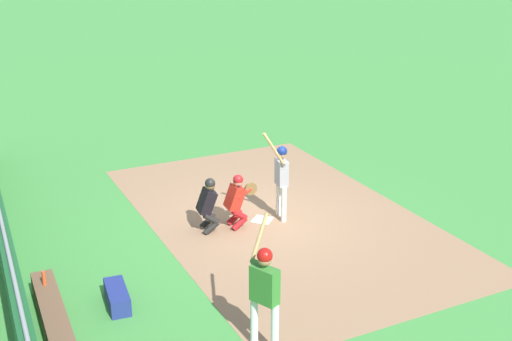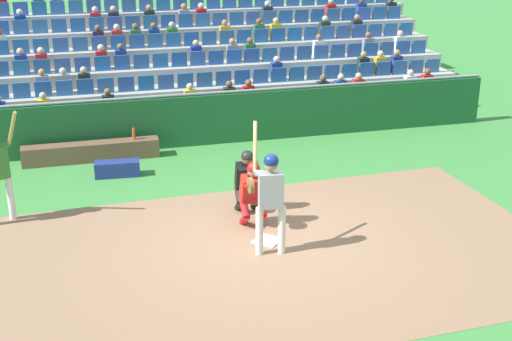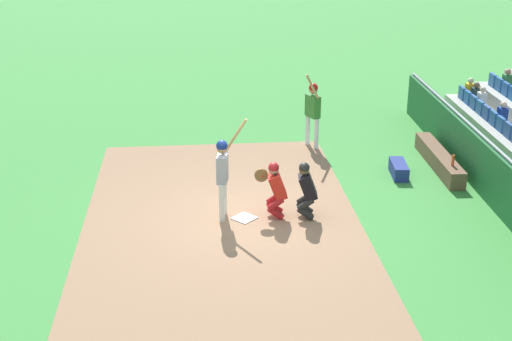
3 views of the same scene
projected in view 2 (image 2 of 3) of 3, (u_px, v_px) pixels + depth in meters
ground_plane at (267, 241)px, 12.47m from camera, size 160.00×160.00×0.00m
infield_dirt_patch at (275, 254)px, 12.02m from camera, size 10.11×6.35×0.01m
home_plate_marker at (267, 240)px, 12.47m from camera, size 0.62×0.62×0.02m
batter_at_plate at (270, 192)px, 11.65m from camera, size 0.56×0.70×2.25m
catcher_crouching at (253, 190)px, 12.81m from camera, size 0.46×0.71×1.30m
home_plate_umpire at (247, 178)px, 13.45m from camera, size 0.49×0.49×1.30m
dugout_wall at (204, 119)px, 17.45m from camera, size 15.34×0.24×1.34m
dugout_bench at (91, 152)px, 16.41m from camera, size 3.15×0.40×0.44m
water_bottle_on_bench at (134, 134)px, 16.54m from camera, size 0.07×0.07×0.28m
equipment_duffel_bag at (117, 169)px, 15.48m from camera, size 1.01×0.43×0.34m
bleacher_stand at (172, 67)px, 21.85m from camera, size 16.73×5.78×3.19m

